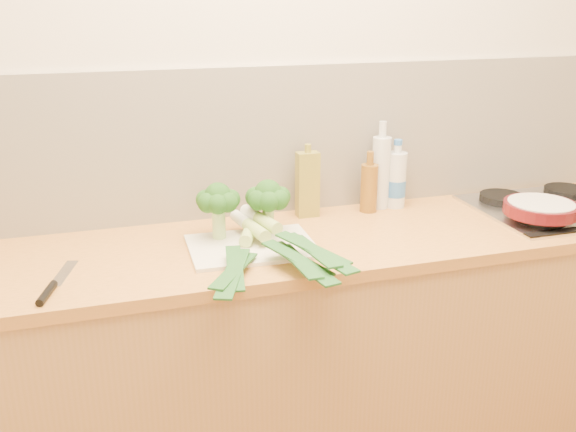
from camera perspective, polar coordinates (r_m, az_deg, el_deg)
The scene contains 15 objects.
room_shell at distance 2.35m, azimuth -1.20°, elevation 6.65°, with size 3.50×3.50×3.50m.
counter at distance 2.36m, azimuth 0.89°, elevation -12.20°, with size 3.20×0.62×0.90m.
gas_hob at distance 2.63m, azimuth 22.64°, elevation 0.78°, with size 0.58×0.50×0.04m.
chopping_board at distance 2.08m, azimuth -3.24°, elevation -2.72°, with size 0.40×0.30×0.01m, color white.
broccoli_left at distance 2.10m, azimuth -6.24°, elevation 1.36°, with size 0.14×0.15×0.19m.
broccoli_right at distance 2.14m, azimuth -1.79°, elevation 1.66°, with size 0.15×0.15×0.19m.
leek_front at distance 2.03m, azimuth -3.86°, elevation -2.37°, with size 0.29×0.63×0.04m.
leek_mid at distance 2.01m, azimuth -1.82°, elevation -1.99°, with size 0.18×0.64×0.04m.
leek_back at distance 2.02m, azimuth -0.61°, elevation -1.34°, with size 0.21×0.62×0.04m.
chefs_knife at distance 1.90m, azimuth -20.30°, elevation -6.02°, with size 0.11×0.30×0.02m.
skillet at distance 2.44m, azimuth 21.60°, elevation 0.66°, with size 0.37×0.26×0.04m.
oil_tin at distance 2.34m, azimuth 1.75°, elevation 2.86°, with size 0.08×0.05×0.27m.
glass_bottle at distance 2.45m, azimuth 8.24°, elevation 3.94°, with size 0.07×0.07×0.33m.
amber_bottle at distance 2.41m, azimuth 7.21°, elevation 2.58°, with size 0.06×0.06×0.23m.
water_bottle at distance 2.48m, azimuth 9.57°, elevation 3.07°, with size 0.08×0.08×0.24m.
Camera 1 is at (-0.62, -0.71, 1.69)m, focal length 40.00 mm.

